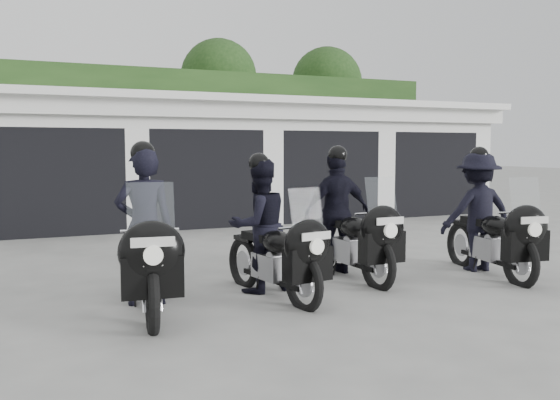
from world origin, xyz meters
name	(u,v)px	position (x,y,z in m)	size (l,w,h in m)	color
ground	(322,277)	(0.00, 0.00, 0.00)	(80.00, 80.00, 0.00)	#969591
garage_block	(179,162)	(0.00, 8.06, 1.42)	(16.40, 6.80, 2.96)	white
background_vegetation	(154,119)	(0.37, 12.92, 2.77)	(20.00, 3.90, 5.80)	#1A3613
police_bike_a	(146,242)	(-2.56, -0.73, 0.77)	(0.83, 2.21, 1.93)	black
police_bike_b	(267,234)	(-1.07, -0.58, 0.75)	(0.94, 2.04, 1.79)	black
police_bike_c	(344,219)	(0.32, -0.02, 0.80)	(1.05, 2.17, 1.89)	black
police_bike_d	(484,218)	(2.27, -0.64, 0.80)	(1.20, 2.14, 1.87)	black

